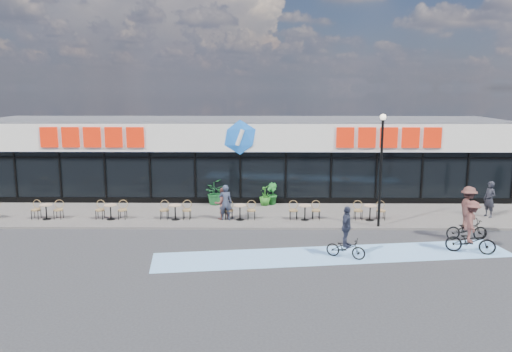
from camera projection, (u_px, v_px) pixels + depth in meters
The scene contains 20 objects.
ground at pixel (234, 243), 20.94m from camera, with size 120.00×120.00×0.00m, color #28282B.
sidewalk at pixel (239, 215), 25.36m from camera, with size 44.00×5.00×0.10m, color #5F5954.
bike_lane at pixel (334, 255), 19.42m from camera, with size 14.00×2.20×0.01m, color #75A9DD.
building at pixel (242, 156), 30.31m from camera, with size 30.60×6.57×4.75m.
lamp_post at pixel (381, 161), 22.58m from camera, with size 0.28×0.28×5.18m.
bistro_set_1 at pixel (47, 210), 24.34m from camera, with size 1.54×0.62×0.90m.
bistro_set_2 at pixel (111, 210), 24.31m from camera, with size 1.54×0.62×0.90m.
bistro_set_3 at pixel (176, 210), 24.28m from camera, with size 1.54×0.62×0.90m.
bistro_set_4 at pixel (240, 210), 24.24m from camera, with size 1.54×0.62×0.90m.
bistro_set_5 at pixel (305, 210), 24.21m from camera, with size 1.54×0.62×0.90m.
bistro_set_6 at pixel (370, 211), 24.18m from camera, with size 1.54×0.62×0.90m.
potted_plant_left at pixel (214, 192), 27.38m from camera, with size 1.20×1.04×1.33m, color #195826.
potted_plant_mid at pixel (272, 194), 27.42m from camera, with size 0.65×0.52×1.18m, color #1C6423.
potted_plant_right at pixel (265, 195), 27.18m from camera, with size 0.62×0.62×1.11m, color #296D1F.
patron_left at pixel (225, 202), 24.07m from camera, with size 0.64×0.42×1.74m, color #2B3244.
patron_right at pixel (222, 204), 24.26m from camera, with size 0.76×0.59×1.56m, color brown.
pedestrian_a at pixel (490, 199), 24.66m from camera, with size 0.65×0.43×1.79m, color black.
cyclist_a at pixel (471, 232), 19.51m from camera, with size 1.97×1.21×2.11m.
cyclist_b at pixel (468, 216), 21.21m from camera, with size 1.74×1.22×2.33m.
cyclist_c at pixel (346, 238), 18.96m from camera, with size 1.60×1.12×2.02m.
Camera 1 is at (1.15, -20.12, 6.41)m, focal length 35.00 mm.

